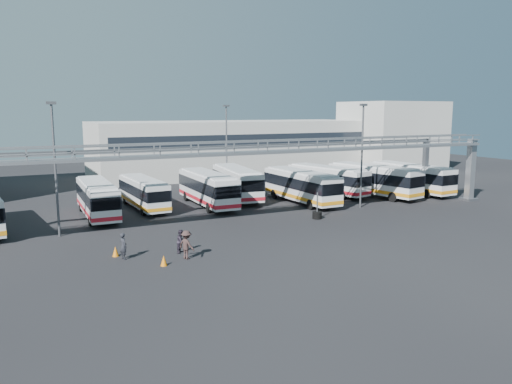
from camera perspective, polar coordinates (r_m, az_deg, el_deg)
name	(u,v)px	position (r m, az deg, el deg)	size (l,w,h in m)	color
ground	(292,236)	(38.52, 4.19, -5.08)	(140.00, 140.00, 0.00)	black
gantry	(258,158)	(42.66, 0.24, 3.86)	(51.40, 5.15, 7.10)	gray
warehouse	(233,147)	(76.85, -2.60, 5.12)	(42.00, 14.00, 8.00)	#9E9E99
building_right	(392,136)	(85.93, 15.25, 6.25)	(14.00, 12.00, 11.00)	#B2B2AD
light_pole_left	(55,162)	(40.34, -22.00, 3.19)	(0.70, 0.35, 10.21)	#4C4F54
light_pole_mid	(362,150)	(50.09, 12.03, 4.71)	(0.70, 0.35, 10.21)	#4C4F54
light_pole_back	(227,144)	(58.91, -3.39, 5.54)	(0.70, 0.35, 10.21)	#4C4F54
bus_2	(97,198)	(47.25, -17.70, -0.60)	(2.69, 10.69, 3.23)	silver
bus_3	(143,192)	(50.03, -12.74, 0.00)	(2.72, 10.05, 3.03)	silver
bus_4	(207,187)	(50.58, -5.57, 0.53)	(2.84, 11.27, 3.41)	silver
bus_5	(237,182)	(54.45, -2.23, 1.19)	(4.12, 11.51, 3.42)	silver
bus_6	(301,185)	(52.15, 5.15, 0.79)	(2.83, 11.22, 3.39)	silver
bus_7	(327,179)	(57.65, 8.14, 1.48)	(4.64, 11.07, 3.28)	silver
bus_8	(373,179)	(57.62, 13.27, 1.44)	(4.78, 11.83, 3.50)	silver
bus_9	(410,177)	(61.01, 17.22, 1.64)	(3.31, 11.31, 3.39)	silver
pedestrian_a	(123,246)	(33.54, -14.92, -6.00)	(0.64, 0.42, 1.75)	black
pedestrian_b	(181,241)	(34.28, -8.54, -5.59)	(0.77, 0.60, 1.59)	black
pedestrian_c	(187,245)	(32.79, -7.94, -5.99)	(1.22, 0.70, 1.89)	#312220
cone_left	(164,261)	(31.76, -10.49, -7.71)	(0.42, 0.42, 0.67)	orange
cone_right	(116,251)	(34.47, -15.76, -6.54)	(0.43, 0.43, 0.68)	orange
tire_stack	(317,214)	(44.81, 7.00, -2.55)	(0.83, 0.83, 2.38)	black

